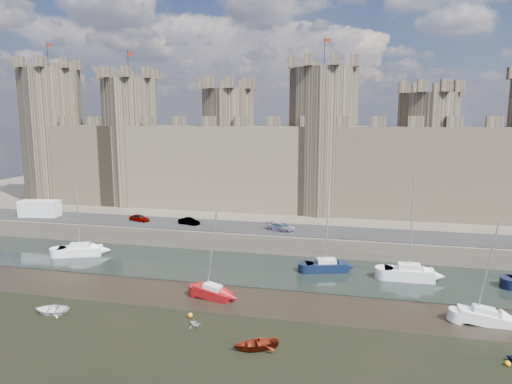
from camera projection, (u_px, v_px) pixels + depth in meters
water_channel at (285, 271)px, 53.50m from camera, size 160.00×12.00×0.08m
quay at (316, 205)px, 87.91m from camera, size 160.00×60.00×2.50m
road at (297, 230)px, 62.71m from camera, size 160.00×7.00×0.10m
castle at (306, 156)px, 74.85m from camera, size 108.50×11.00×29.00m
car_0 at (139, 218)px, 67.97m from camera, size 3.48×2.17×1.10m
car_1 at (189, 221)px, 65.80m from camera, size 3.43×2.00×1.07m
car_2 at (281, 227)px, 62.15m from camera, size 4.34×2.83×1.17m
van at (40, 209)px, 71.13m from camera, size 6.23×3.29×2.59m
sailboat_0 at (80, 250)px, 59.41m from camera, size 5.79×4.00×10.10m
sailboat_1 at (326, 266)px, 53.14m from camera, size 5.13×3.17×9.62m
sailboat_2 at (409, 273)px, 50.37m from camera, size 5.32×2.16×11.40m
sailboat_4 at (213, 292)px, 45.35m from camera, size 4.13×2.27×9.12m
sailboat_5 at (484, 316)px, 39.79m from camera, size 4.29×1.70×9.22m
dinghy_3 at (194, 323)px, 39.20m from camera, size 1.63×1.61×0.65m
dinghy_4 at (255, 344)px, 35.44m from camera, size 4.31×3.81×0.74m
dinghy_6 at (52, 310)px, 41.83m from camera, size 3.41×2.73×0.63m
buoy_1 at (190, 315)px, 40.99m from camera, size 0.46×0.46×0.46m
buoy_3 at (508, 364)px, 32.97m from camera, size 0.42×0.42×0.42m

